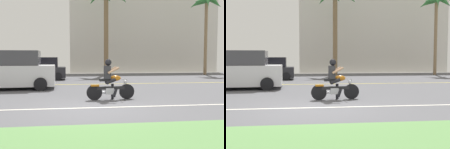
{
  "view_description": "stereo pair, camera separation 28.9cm",
  "coord_description": "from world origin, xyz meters",
  "views": [
    {
      "loc": [
        -0.5,
        -8.39,
        1.63
      ],
      "look_at": [
        1.25,
        4.03,
        0.81
      ],
      "focal_mm": 43.1,
      "sensor_mm": 36.0,
      "label": 1
    },
    {
      "loc": [
        -0.21,
        -8.42,
        1.63
      ],
      "look_at": [
        1.25,
        4.03,
        0.81
      ],
      "focal_mm": 43.1,
      "sensor_mm": 36.0,
      "label": 2
    }
  ],
  "objects": [
    {
      "name": "parked_car_1",
      "position": [
        -2.9,
        11.4,
        0.75
      ],
      "size": [
        3.75,
        2.07,
        1.61
      ],
      "color": "#232328",
      "rests_on": "ground"
    },
    {
      "name": "suv_nearby",
      "position": [
        -3.92,
        5.83,
        0.95
      ],
      "size": [
        5.01,
        2.45,
        1.95
      ],
      "color": "silver",
      "rests_on": "ground"
    },
    {
      "name": "palm_tree_0",
      "position": [
        11.46,
        14.99,
        6.35
      ],
      "size": [
        3.25,
        3.21,
        7.49
      ],
      "color": "#846B4C",
      "rests_on": "ground"
    },
    {
      "name": "building_far",
      "position": [
        7.0,
        21.0,
        4.13
      ],
      "size": [
        15.81,
        4.0,
        8.26
      ],
      "primitive_type": "cube",
      "color": "beige",
      "rests_on": "ground"
    },
    {
      "name": "lane_line_near",
      "position": [
        0.0,
        0.16,
        0.0
      ],
      "size": [
        50.4,
        0.12,
        0.01
      ],
      "primitive_type": "cube",
      "color": "silver",
      "rests_on": "ground"
    },
    {
      "name": "motorcyclist",
      "position": [
        0.86,
        1.72,
        0.66
      ],
      "size": [
        1.86,
        0.61,
        1.56
      ],
      "color": "black",
      "rests_on": "ground"
    },
    {
      "name": "ground",
      "position": [
        0.0,
        3.0,
        -0.02
      ],
      "size": [
        56.0,
        30.0,
        0.04
      ],
      "primitive_type": "cube",
      "color": "#545459"
    },
    {
      "name": "lane_line_far",
      "position": [
        0.0,
        7.66,
        0.0
      ],
      "size": [
        50.4,
        0.12,
        0.01
      ],
      "primitive_type": "cube",
      "color": "yellow",
      "rests_on": "ground"
    }
  ]
}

